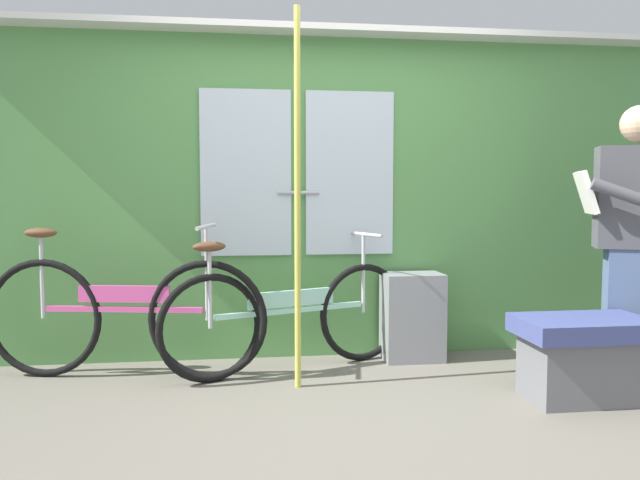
% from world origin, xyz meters
% --- Properties ---
extents(ground_plane, '(6.02, 3.87, 0.04)m').
position_xyz_m(ground_plane, '(0.00, 0.00, -0.02)').
color(ground_plane, '#666056').
extents(train_door_wall, '(5.02, 0.28, 2.20)m').
position_xyz_m(train_door_wall, '(-0.01, 1.13, 1.15)').
color(train_door_wall, '#56934C').
rests_on(train_door_wall, ground_plane).
extents(bicycle_near_door, '(1.62, 0.72, 0.86)m').
position_xyz_m(bicycle_near_door, '(-0.29, 0.75, 0.35)').
color(bicycle_near_door, black).
rests_on(bicycle_near_door, ground_plane).
extents(bicycle_leaning_behind, '(1.71, 0.50, 0.93)m').
position_xyz_m(bicycle_leaning_behind, '(-1.30, 0.73, 0.39)').
color(bicycle_leaning_behind, black).
rests_on(bicycle_leaning_behind, ground_plane).
extents(passenger_reading_newspaper, '(0.62, 0.55, 1.63)m').
position_xyz_m(passenger_reading_newspaper, '(1.70, 0.26, 0.86)').
color(passenger_reading_newspaper, slate).
rests_on(passenger_reading_newspaper, ground_plane).
extents(trash_bin_by_wall, '(0.39, 0.28, 0.58)m').
position_xyz_m(trash_bin_by_wall, '(0.55, 0.91, 0.29)').
color(trash_bin_by_wall, gray).
rests_on(trash_bin_by_wall, ground_plane).
extents(handrail_pole, '(0.04, 0.04, 2.16)m').
position_xyz_m(handrail_pole, '(-0.27, 0.41, 1.08)').
color(handrail_pole, '#C6C14C').
rests_on(handrail_pole, ground_plane).
extents(bench_seat_corner, '(0.70, 0.44, 0.45)m').
position_xyz_m(bench_seat_corner, '(1.23, -0.03, 0.24)').
color(bench_seat_corner, '#3D477F').
rests_on(bench_seat_corner, ground_plane).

